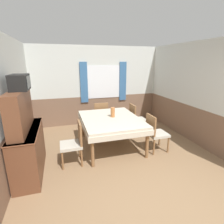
% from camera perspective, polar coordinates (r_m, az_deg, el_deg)
% --- Properties ---
extents(ground_plane, '(16.00, 16.00, 0.00)m').
position_cam_1_polar(ground_plane, '(2.98, 14.93, -29.19)').
color(ground_plane, '#846647').
extents(wall_back, '(4.64, 0.10, 2.60)m').
position_cam_1_polar(wall_back, '(6.01, -4.75, 8.55)').
color(wall_back, silver).
rests_on(wall_back, ground_plane).
extents(wall_left, '(0.05, 4.47, 2.60)m').
position_cam_1_polar(wall_left, '(3.96, -29.78, 2.39)').
color(wall_left, silver).
rests_on(wall_left, ground_plane).
extents(wall_right, '(0.05, 4.47, 2.60)m').
position_cam_1_polar(wall_right, '(5.12, 24.87, 5.70)').
color(wall_right, silver).
rests_on(wall_right, ground_plane).
extents(dining_table, '(1.42, 1.79, 0.75)m').
position_cam_1_polar(dining_table, '(4.36, -0.47, -3.20)').
color(dining_table, beige).
rests_on(dining_table, ground_plane).
extents(chair_right_far, '(0.44, 0.44, 0.91)m').
position_cam_1_polar(chair_right_far, '(5.21, 7.93, -2.00)').
color(chair_right_far, brown).
rests_on(chair_right_far, ground_plane).
extents(chair_left_near, '(0.44, 0.44, 0.91)m').
position_cam_1_polar(chair_left_near, '(3.77, -12.25, -9.51)').
color(chair_left_near, brown).
rests_on(chair_left_near, ground_plane).
extents(chair_head_window, '(0.44, 0.44, 0.91)m').
position_cam_1_polar(chair_head_window, '(5.46, -3.80, -1.05)').
color(chair_head_window, brown).
rests_on(chair_head_window, ground_plane).
extents(chair_right_near, '(0.44, 0.44, 0.91)m').
position_cam_1_polar(chair_right_near, '(4.31, 13.90, -6.28)').
color(chair_right_near, brown).
rests_on(chair_right_near, ground_plane).
extents(sideboard, '(0.46, 1.34, 1.62)m').
position_cam_1_polar(sideboard, '(3.66, -26.12, -8.31)').
color(sideboard, brown).
rests_on(sideboard, ground_plane).
extents(tv, '(0.29, 0.48, 0.27)m').
position_cam_1_polar(tv, '(3.42, -27.92, 8.57)').
color(tv, black).
rests_on(tv, sideboard).
extents(vase, '(0.11, 0.11, 0.25)m').
position_cam_1_polar(vase, '(4.37, 0.22, -0.07)').
color(vase, '#B26B38').
rests_on(vase, dining_table).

